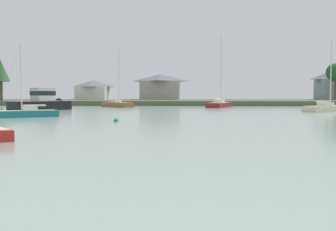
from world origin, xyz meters
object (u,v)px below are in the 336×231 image
(sailboat_cream, at_px, (327,110))
(sailboat_teal, at_px, (27,115))
(mooring_buoy_white, at_px, (40,106))
(mooring_buoy_green, at_px, (116,121))
(sailboat_maroon, at_px, (220,106))
(sailboat_wood, at_px, (117,106))
(cruiser_black, at_px, (46,105))

(sailboat_cream, distance_m, sailboat_teal, 40.28)
(mooring_buoy_white, bearing_deg, mooring_buoy_green, -60.39)
(sailboat_cream, distance_m, sailboat_maroon, 22.98)
(sailboat_wood, bearing_deg, sailboat_teal, -95.16)
(sailboat_teal, xyz_separation_m, sailboat_maroon, (23.11, 33.99, 0.09))
(sailboat_wood, xyz_separation_m, mooring_buoy_green, (7.87, -40.17, -0.19))
(sailboat_cream, height_order, cruiser_black, sailboat_cream)
(sailboat_cream, relative_size, sailboat_teal, 1.27)
(mooring_buoy_green, bearing_deg, cruiser_black, 122.86)
(sailboat_teal, bearing_deg, mooring_buoy_green, -29.47)
(sailboat_cream, distance_m, sailboat_wood, 38.59)
(sailboat_maroon, bearing_deg, mooring_buoy_white, 174.76)
(sailboat_teal, height_order, cruiser_black, sailboat_teal)
(sailboat_wood, height_order, mooring_buoy_green, sailboat_wood)
(cruiser_black, xyz_separation_m, sailboat_wood, (8.41, 14.96, -0.48))
(cruiser_black, distance_m, mooring_buoy_white, 20.23)
(sailboat_maroon, bearing_deg, mooring_buoy_green, -106.86)
(sailboat_cream, distance_m, cruiser_black, 42.55)
(mooring_buoy_white, bearing_deg, sailboat_maroon, -5.24)
(mooring_buoy_green, relative_size, mooring_buoy_white, 1.08)
(sailboat_cream, relative_size, sailboat_wood, 0.88)
(cruiser_black, height_order, mooring_buoy_green, cruiser_black)
(sailboat_teal, xyz_separation_m, sailboat_wood, (3.07, 33.98, 0.07))
(sailboat_teal, distance_m, sailboat_maroon, 41.11)
(sailboat_wood, bearing_deg, mooring_buoy_green, -78.92)
(sailboat_teal, distance_m, mooring_buoy_green, 12.56)
(cruiser_black, xyz_separation_m, mooring_buoy_green, (16.28, -25.20, -0.66))
(sailboat_wood, relative_size, mooring_buoy_white, 26.61)
(sailboat_cream, xyz_separation_m, cruiser_black, (-42.42, 3.28, 0.51))
(sailboat_cream, bearing_deg, sailboat_teal, -156.99)
(mooring_buoy_green, height_order, mooring_buoy_white, mooring_buoy_green)
(mooring_buoy_white, bearing_deg, sailboat_wood, -11.36)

